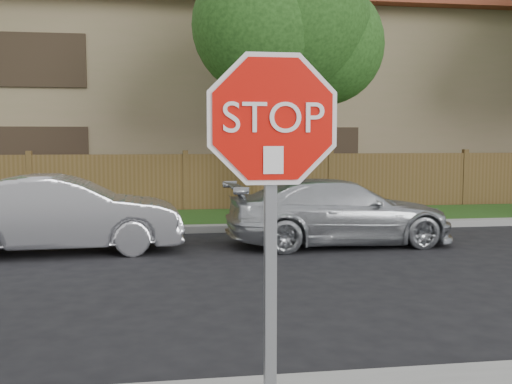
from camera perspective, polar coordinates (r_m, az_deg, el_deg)
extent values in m
cube|color=gray|center=(13.02, -6.19, -3.52)|extent=(70.00, 0.30, 0.15)
cube|color=#1E4714|center=(14.65, -6.47, -2.60)|extent=(70.00, 3.00, 0.12)
cube|color=brown|center=(16.16, -6.72, 0.77)|extent=(70.00, 0.12, 1.60)
cube|color=#8C7F57|center=(21.73, -7.29, 7.71)|extent=(34.00, 8.00, 6.00)
cube|color=brown|center=(22.11, -7.39, 16.15)|extent=(35.20, 9.20, 0.50)
cube|color=brown|center=(22.23, -7.41, 17.67)|extent=(33.00, 5.50, 0.70)
cylinder|color=#382B21|center=(14.72, 3.27, 4.88)|extent=(0.44, 0.44, 3.92)
sphere|color=#1B3B12|center=(14.99, 3.33, 16.19)|extent=(3.80, 3.80, 3.80)
sphere|color=#1B3B12|center=(15.39, 6.46, 13.76)|extent=(3.00, 3.00, 3.00)
sphere|color=#1B3B12|center=(14.41, 0.44, 15.51)|extent=(3.20, 3.20, 3.20)
cube|color=gray|center=(3.41, 1.36, -8.36)|extent=(0.07, 0.06, 2.30)
cylinder|color=white|center=(3.26, 1.60, 6.95)|extent=(1.01, 0.02, 1.01)
cylinder|color=red|center=(3.24, 1.64, 6.95)|extent=(0.93, 0.02, 0.93)
cube|color=white|center=(3.23, 1.67, 3.06)|extent=(0.11, 0.00, 0.15)
imported|color=silver|center=(11.17, -17.87, -2.02)|extent=(4.25, 1.68, 1.38)
imported|color=silver|center=(11.54, 7.93, -1.90)|extent=(4.38, 1.88, 1.26)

